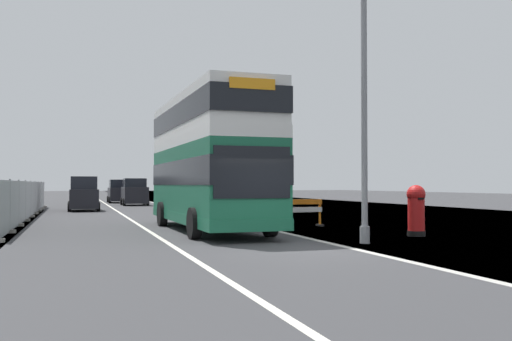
{
  "coord_description": "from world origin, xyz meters",
  "views": [
    {
      "loc": [
        -5.54,
        -13.95,
        1.73
      ],
      "look_at": [
        0.42,
        4.87,
        2.2
      ],
      "focal_mm": 40.31,
      "sensor_mm": 36.0,
      "label": 1
    }
  ],
  "objects_px": {
    "red_pillar_postbox": "(416,208)",
    "car_receding_far": "(119,192)",
    "car_receding_mid": "(134,193)",
    "double_decker_bus": "(209,160)",
    "car_oncoming_near": "(84,195)",
    "lamppost_foreground": "(364,118)",
    "roadworks_barrier": "(303,209)"
  },
  "relations": [
    {
      "from": "roadworks_barrier",
      "to": "car_receding_mid",
      "type": "xyz_separation_m",
      "value": [
        -4.15,
        26.29,
        0.33
      ]
    },
    {
      "from": "car_receding_mid",
      "to": "car_receding_far",
      "type": "xyz_separation_m",
      "value": [
        -0.73,
        7.13,
        -0.03
      ]
    },
    {
      "from": "lamppost_foreground",
      "to": "car_receding_far",
      "type": "height_order",
      "value": "lamppost_foreground"
    },
    {
      "from": "lamppost_foreground",
      "to": "red_pillar_postbox",
      "type": "relative_size",
      "value": 4.58
    },
    {
      "from": "red_pillar_postbox",
      "to": "roadworks_barrier",
      "type": "xyz_separation_m",
      "value": [
        -2.0,
        5.0,
        -0.23
      ]
    },
    {
      "from": "double_decker_bus",
      "to": "lamppost_foreground",
      "type": "height_order",
      "value": "lamppost_foreground"
    },
    {
      "from": "roadworks_barrier",
      "to": "car_oncoming_near",
      "type": "height_order",
      "value": "car_oncoming_near"
    },
    {
      "from": "double_decker_bus",
      "to": "car_oncoming_near",
      "type": "distance_m",
      "value": 18.61
    },
    {
      "from": "car_oncoming_near",
      "to": "car_receding_far",
      "type": "relative_size",
      "value": 0.94
    },
    {
      "from": "red_pillar_postbox",
      "to": "double_decker_bus",
      "type": "bearing_deg",
      "value": 144.34
    },
    {
      "from": "double_decker_bus",
      "to": "lamppost_foreground",
      "type": "relative_size",
      "value": 1.33
    },
    {
      "from": "car_oncoming_near",
      "to": "car_receding_mid",
      "type": "height_order",
      "value": "car_oncoming_near"
    },
    {
      "from": "lamppost_foreground",
      "to": "car_oncoming_near",
      "type": "bearing_deg",
      "value": 107.39
    },
    {
      "from": "red_pillar_postbox",
      "to": "roadworks_barrier",
      "type": "relative_size",
      "value": 0.94
    },
    {
      "from": "roadworks_barrier",
      "to": "car_receding_far",
      "type": "bearing_deg",
      "value": 98.32
    },
    {
      "from": "lamppost_foreground",
      "to": "car_receding_mid",
      "type": "bearing_deg",
      "value": 95.88
    },
    {
      "from": "roadworks_barrier",
      "to": "car_receding_mid",
      "type": "relative_size",
      "value": 0.46
    },
    {
      "from": "lamppost_foreground",
      "to": "car_receding_mid",
      "type": "height_order",
      "value": "lamppost_foreground"
    },
    {
      "from": "lamppost_foreground",
      "to": "red_pillar_postbox",
      "type": "xyz_separation_m",
      "value": [
        2.77,
        1.59,
        -2.74
      ]
    },
    {
      "from": "lamppost_foreground",
      "to": "car_oncoming_near",
      "type": "xyz_separation_m",
      "value": [
        -7.51,
        24.0,
        -2.64
      ]
    },
    {
      "from": "double_decker_bus",
      "to": "red_pillar_postbox",
      "type": "bearing_deg",
      "value": -35.66
    },
    {
      "from": "double_decker_bus",
      "to": "car_receding_mid",
      "type": "relative_size",
      "value": 2.64
    },
    {
      "from": "double_decker_bus",
      "to": "roadworks_barrier",
      "type": "height_order",
      "value": "double_decker_bus"
    },
    {
      "from": "red_pillar_postbox",
      "to": "car_receding_far",
      "type": "relative_size",
      "value": 0.39
    },
    {
      "from": "double_decker_bus",
      "to": "car_receding_mid",
      "type": "distance_m",
      "value": 26.99
    },
    {
      "from": "red_pillar_postbox",
      "to": "car_oncoming_near",
      "type": "bearing_deg",
      "value": 114.65
    },
    {
      "from": "car_receding_mid",
      "to": "roadworks_barrier",
      "type": "bearing_deg",
      "value": -81.02
    },
    {
      "from": "double_decker_bus",
      "to": "lamppost_foreground",
      "type": "xyz_separation_m",
      "value": [
        3.3,
        -5.94,
        1.02
      ]
    },
    {
      "from": "red_pillar_postbox",
      "to": "roadworks_barrier",
      "type": "distance_m",
      "value": 5.39
    },
    {
      "from": "car_oncoming_near",
      "to": "car_receding_far",
      "type": "height_order",
      "value": "car_oncoming_near"
    },
    {
      "from": "car_receding_mid",
      "to": "lamppost_foreground",
      "type": "bearing_deg",
      "value": -84.12
    },
    {
      "from": "double_decker_bus",
      "to": "car_receding_far",
      "type": "xyz_separation_m",
      "value": [
        -0.82,
        34.07,
        -1.64
      ]
    }
  ]
}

